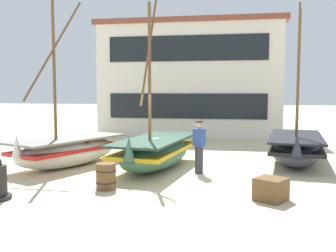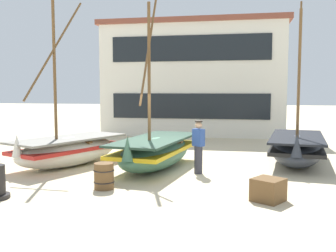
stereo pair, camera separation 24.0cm
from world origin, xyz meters
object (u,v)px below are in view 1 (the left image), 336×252
Objects in this scene: fishing_boat_centre_large at (156,151)px; wooden_barrel at (106,176)px; fishing_boat_far_right at (68,150)px; fisherman_by_hull at (199,147)px; cargo_crate at (271,189)px; harbor_building_main at (192,79)px; fishing_boat_near_left at (296,148)px.

fishing_boat_centre_large reaches higher than wooden_barrel.
fisherman_by_hull is at bearing -4.81° from fishing_boat_far_right.
cargo_crate is 0.06× the size of harbor_building_main.
wooden_barrel is at bearing -133.71° from fisherman_by_hull.
wooden_barrel is at bearing -49.88° from fishing_boat_far_right.
fisherman_by_hull is (-3.28, -2.26, 0.26)m from fishing_boat_near_left.
fishing_boat_centre_large is 1.63m from fisherman_by_hull.
fishing_boat_near_left is at bearing 75.04° from cargo_crate.
fishing_boat_far_right is (-7.86, -1.87, -0.00)m from fishing_boat_near_left.
harbor_building_main is at bearing 87.18° from wooden_barrel.
harbor_building_main is (-1.55, 12.10, 2.53)m from fisherman_by_hull.
fishing_boat_centre_large is 3.08m from fishing_boat_far_right.
fisherman_by_hull is 3.38m from cargo_crate.
fishing_boat_near_left is 8.85× the size of cargo_crate.
fishing_boat_far_right is 3.60m from wooden_barrel.
fishing_boat_near_left reaches higher than fisherman_by_hull.
wooden_barrel reaches higher than cargo_crate.
fishing_boat_far_right is at bearing 130.12° from wooden_barrel.
wooden_barrel is at bearing -140.18° from fishing_boat_near_left.
wooden_barrel is 0.06× the size of harbor_building_main.
fisherman_by_hull is at bearing -20.63° from fishing_boat_centre_large.
fisherman_by_hull reaches higher than wooden_barrel.
harbor_building_main is (0.71, 14.47, 3.01)m from wooden_barrel.
fishing_boat_far_right reaches higher than cargo_crate.
fishing_boat_near_left is 0.98× the size of fishing_boat_centre_large.
fishing_boat_centre_large is 0.54× the size of harbor_building_main.
fishing_boat_far_right is 8.70× the size of cargo_crate.
fishing_boat_far_right is at bearing -176.58° from fishing_boat_centre_large.
harbor_building_main reaches higher than fishing_boat_centre_large.
cargo_crate is at bearing -54.06° from fisherman_by_hull.
fishing_boat_far_right is at bearing 154.73° from cargo_crate.
wooden_barrel is at bearing -92.82° from harbor_building_main.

